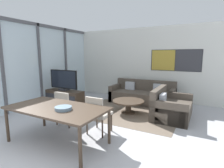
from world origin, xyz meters
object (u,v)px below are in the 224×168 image
at_px(television, 63,80).
at_px(coffee_table, 128,103).
at_px(sofa_side, 169,108).
at_px(dining_table, 57,110).
at_px(dining_chair_centre, 98,112).
at_px(fruit_bowl, 63,108).
at_px(dining_chair_left, 66,106).
at_px(tv_console, 64,97).
at_px(sofa_main, 142,95).

bearing_deg(television, coffee_table, 4.04).
xyz_separation_m(sofa_side, dining_table, (-1.68, -2.56, 0.40)).
bearing_deg(dining_chair_centre, coffee_table, 89.01).
distance_m(sofa_side, fruit_bowl, 3.03).
bearing_deg(dining_table, dining_chair_left, 122.52).
bearing_deg(sofa_side, dining_chair_centre, 147.09).
distance_m(television, fruit_bowl, 3.13).
height_order(tv_console, sofa_main, sofa_main).
distance_m(television, dining_table, 2.92).
relative_size(sofa_side, dining_chair_centre, 1.59).
relative_size(sofa_main, coffee_table, 2.40).
distance_m(tv_console, sofa_side, 3.61).
relative_size(coffee_table, fruit_bowl, 3.04).
bearing_deg(coffee_table, fruit_bowl, -96.35).
xyz_separation_m(dining_chair_left, dining_chair_centre, (0.97, -0.05, 0.00)).
distance_m(coffee_table, dining_chair_centre, 1.67).
relative_size(coffee_table, dining_chair_centre, 1.11).
xyz_separation_m(television, sofa_main, (2.43, 1.49, -0.59)).
height_order(sofa_side, dining_chair_left, dining_chair_left).
bearing_deg(sofa_main, television, -148.43).
relative_size(television, fruit_bowl, 3.82).
bearing_deg(dining_chair_left, television, 134.79).
bearing_deg(dining_table, sofa_side, 56.66).
bearing_deg(dining_chair_centre, tv_console, 148.13).
bearing_deg(sofa_side, coffee_table, 99.14).
bearing_deg(dining_chair_left, sofa_main, 71.15).
bearing_deg(coffee_table, dining_table, -102.24).
relative_size(sofa_main, dining_chair_centre, 2.65).
relative_size(sofa_main, dining_chair_left, 2.65).
bearing_deg(dining_chair_left, sofa_side, 39.64).
bearing_deg(tv_console, dining_chair_centre, -31.87).
height_order(dining_chair_left, dining_chair_centre, same).
bearing_deg(dining_table, dining_chair_centre, 55.54).
height_order(television, dining_chair_left, television).
bearing_deg(dining_table, coffee_table, 77.76).
relative_size(tv_console, dining_chair_left, 1.74).
bearing_deg(dining_chair_left, fruit_bowl, -48.72).
xyz_separation_m(sofa_side, dining_chair_centre, (-1.20, -1.85, 0.23)).
relative_size(sofa_side, dining_table, 0.70).
height_order(sofa_side, dining_table, sofa_side).
bearing_deg(coffee_table, tv_console, -175.94).
bearing_deg(tv_console, dining_table, -48.98).
bearing_deg(coffee_table, dining_chair_centre, -90.99).
height_order(tv_console, dining_table, dining_table).
bearing_deg(fruit_bowl, dining_chair_centre, 72.62).
xyz_separation_m(television, dining_chair_left, (1.43, -1.44, -0.36)).
bearing_deg(dining_chair_left, dining_chair_centre, -3.19).
bearing_deg(dining_chair_centre, sofa_side, 57.09).
bearing_deg(television, sofa_side, 5.71).
xyz_separation_m(tv_console, television, (-0.00, 0.00, 0.61)).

